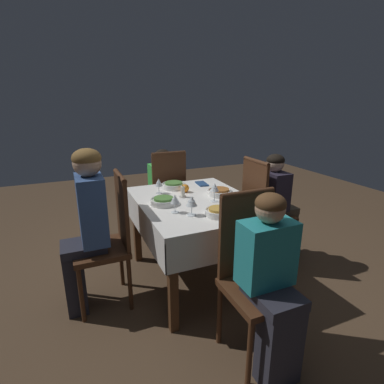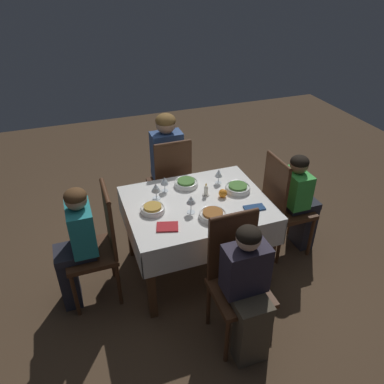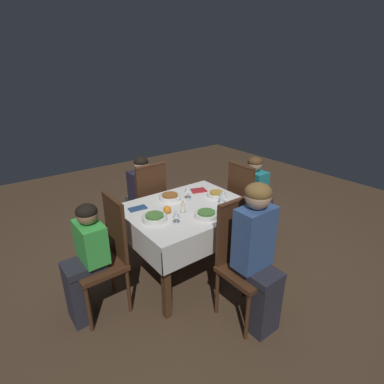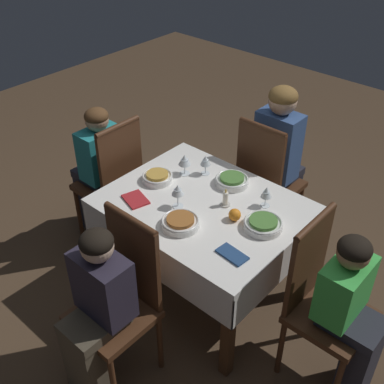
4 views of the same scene
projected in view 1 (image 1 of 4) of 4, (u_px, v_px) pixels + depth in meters
ground_plane at (195, 278)px, 2.66m from camera, size 8.00×8.00×0.00m
dining_table at (196, 211)px, 2.47m from camera, size 1.16×0.92×0.73m
chair_north at (110, 236)px, 2.22m from camera, size 0.39×0.39×1.01m
chair_south at (263, 208)px, 2.80m from camera, size 0.39×0.39×1.01m
chair_east at (167, 193)px, 3.23m from camera, size 0.39×0.39×1.01m
chair_west at (254, 270)px, 1.78m from camera, size 0.39×0.39×1.01m
person_adult_denim at (86, 222)px, 2.12m from camera, size 0.30×0.34×1.21m
person_child_dark at (277, 203)px, 2.85m from camera, size 0.30×0.33×1.05m
person_child_green at (162, 188)px, 3.38m from camera, size 0.33×0.30×1.01m
person_child_teal at (272, 280)px, 1.62m from camera, size 0.33×0.30×1.06m
bowl_north at (164, 201)px, 2.33m from camera, size 0.21×0.21×0.06m
wine_glass_north at (175, 200)px, 2.14m from camera, size 0.07×0.07×0.14m
bowl_south at (220, 192)px, 2.56m from camera, size 0.22×0.22×0.06m
wine_glass_south at (214, 188)px, 2.37m from camera, size 0.07×0.07×0.15m
bowl_east at (174, 185)px, 2.76m from camera, size 0.22×0.22×0.06m
wine_glass_east at (159, 183)px, 2.58m from camera, size 0.07×0.07×0.13m
bowl_west at (218, 212)px, 2.11m from camera, size 0.19×0.19×0.06m
wine_glass_west at (192, 202)px, 2.09m from camera, size 0.08×0.08×0.14m
candle_centerpiece at (183, 193)px, 2.50m from camera, size 0.06×0.06×0.12m
orange_fruit at (185, 188)px, 2.63m from camera, size 0.07×0.07×0.07m
napkin_red_folded at (243, 208)px, 2.25m from camera, size 0.19×0.16×0.01m
napkin_spare_side at (202, 184)px, 2.88m from camera, size 0.17×0.10×0.01m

